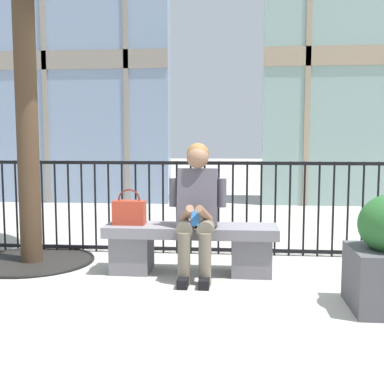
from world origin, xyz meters
name	(u,v)px	position (x,y,z in m)	size (l,w,h in m)	color
ground_plane	(191,272)	(0.00, 0.00, 0.00)	(60.00, 60.00, 0.00)	#B2ADA3
stone_bench	(191,244)	(0.00, 0.00, 0.27)	(1.60, 0.44, 0.45)	slate
seated_person_with_phone	(197,206)	(0.07, -0.13, 0.65)	(0.52, 0.66, 1.21)	#6B6051
handbag_on_bench	(129,212)	(-0.58, -0.01, 0.57)	(0.30, 0.15, 0.34)	#B23823
plaza_railing	(198,207)	(0.00, 0.76, 0.51)	(7.75, 0.04, 1.01)	black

